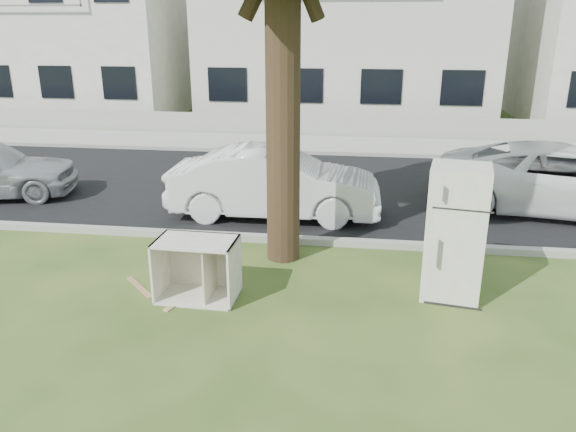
# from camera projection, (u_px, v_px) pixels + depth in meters

# --- Properties ---
(ground) EXTENTS (120.00, 120.00, 0.00)m
(ground) POSITION_uv_depth(u_px,v_px,m) (293.00, 310.00, 7.67)
(ground) COLOR #2B4719
(road) EXTENTS (120.00, 7.00, 0.01)m
(road) POSITION_uv_depth(u_px,v_px,m) (325.00, 188.00, 13.28)
(road) COLOR black
(road) RESTS_ON ground
(kerb_near) EXTENTS (120.00, 0.18, 0.12)m
(kerb_near) POSITION_uv_depth(u_px,v_px,m) (311.00, 244.00, 9.96)
(kerb_near) COLOR gray
(kerb_near) RESTS_ON ground
(kerb_far) EXTENTS (120.00, 0.18, 0.12)m
(kerb_far) POSITION_uv_depth(u_px,v_px,m) (334.00, 155.00, 16.61)
(kerb_far) COLOR gray
(kerb_far) RESTS_ON ground
(sidewalk) EXTENTS (120.00, 2.80, 0.01)m
(sidewalk) POSITION_uv_depth(u_px,v_px,m) (337.00, 145.00, 17.97)
(sidewalk) COLOR gray
(sidewalk) RESTS_ON ground
(low_wall) EXTENTS (120.00, 0.15, 0.70)m
(low_wall) POSITION_uv_depth(u_px,v_px,m) (339.00, 126.00, 19.35)
(low_wall) COLOR gray
(low_wall) RESTS_ON ground
(townhouse_left) EXTENTS (10.20, 8.16, 7.04)m
(townhouse_left) POSITION_uv_depth(u_px,v_px,m) (71.00, 27.00, 24.44)
(townhouse_left) COLOR silver
(townhouse_left) RESTS_ON ground
(townhouse_center) EXTENTS (11.22, 8.16, 7.44)m
(townhouse_center) POSITION_uv_depth(u_px,v_px,m) (348.00, 22.00, 22.84)
(townhouse_center) COLOR beige
(townhouse_center) RESTS_ON ground
(fridge) EXTENTS (0.89, 0.85, 1.91)m
(fridge) POSITION_uv_depth(u_px,v_px,m) (455.00, 233.00, 7.78)
(fridge) COLOR beige
(fridge) RESTS_ON ground
(cabinet) EXTENTS (1.14, 0.73, 0.87)m
(cabinet) POSITION_uv_depth(u_px,v_px,m) (197.00, 269.00, 7.89)
(cabinet) COLOR silver
(cabinet) RESTS_ON ground
(plank_a) EXTENTS (1.13, 0.34, 0.02)m
(plank_a) POSITION_uv_depth(u_px,v_px,m) (190.00, 288.00, 8.29)
(plank_a) COLOR #996B4A
(plank_a) RESTS_ON ground
(plank_b) EXTENTS (0.64, 0.67, 0.02)m
(plank_b) POSITION_uv_depth(u_px,v_px,m) (140.00, 287.00, 8.30)
(plank_b) COLOR #92714C
(plank_b) RESTS_ON ground
(plank_c) EXTENTS (0.33, 0.75, 0.02)m
(plank_c) POSITION_uv_depth(u_px,v_px,m) (182.00, 299.00, 7.94)
(plank_c) COLOR tan
(plank_c) RESTS_ON ground
(car_center) EXTENTS (4.21, 1.54, 1.38)m
(car_center) POSITION_uv_depth(u_px,v_px,m) (275.00, 183.00, 11.18)
(car_center) COLOR silver
(car_center) RESTS_ON ground
(car_right) EXTENTS (5.30, 3.06, 1.39)m
(car_right) POSITION_uv_depth(u_px,v_px,m) (565.00, 179.00, 11.45)
(car_right) COLOR white
(car_right) RESTS_ON ground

